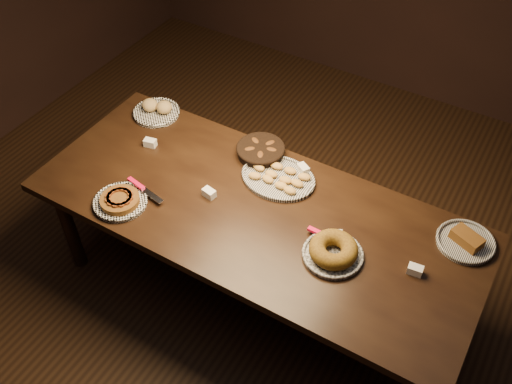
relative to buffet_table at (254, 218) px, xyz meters
The scene contains 9 objects.
ground 0.68m from the buffet_table, ahead, with size 5.00×5.00×0.00m, color black.
buffet_table is the anchor object (origin of this frame).
apple_tart_plate 0.71m from the buffet_table, 152.28° to the right, with size 0.34×0.31×0.06m.
madeleine_platter 0.27m from the buffet_table, 90.52° to the left, with size 0.42×0.34×0.05m.
bundt_cake_plate 0.51m from the buffet_table, ahead, with size 0.33×0.30×0.09m.
croissant_basket 0.44m from the buffet_table, 115.94° to the left, with size 0.32×0.32×0.07m.
bread_roll_plate 1.02m from the buffet_table, 157.67° to the left, with size 0.29×0.29×0.09m.
loaf_plate 1.08m from the buffet_table, 17.95° to the left, with size 0.29×0.29×0.07m.
tent_cards 0.16m from the buffet_table, 54.85° to the left, with size 1.73×0.49×0.04m.
Camera 1 is at (1.05, -1.75, 2.94)m, focal length 40.00 mm.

